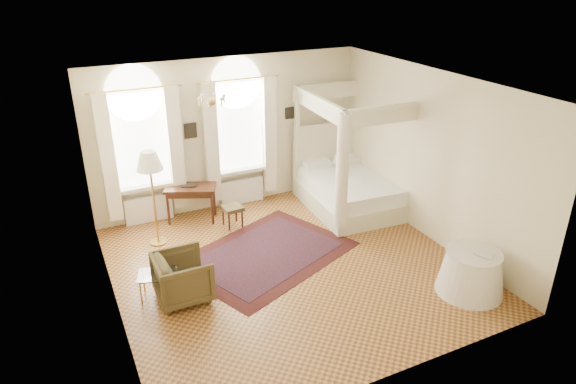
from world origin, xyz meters
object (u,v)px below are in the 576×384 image
(writing_desk, at_px, (191,191))
(stool, at_px, (232,209))
(side_table, at_px, (471,272))
(nightstand, at_px, (340,182))
(coffee_table, at_px, (158,276))
(canopy_bed, at_px, (353,183))
(armchair, at_px, (183,277))
(floor_lamp, at_px, (150,166))

(writing_desk, xyz_separation_m, stool, (0.68, -0.63, -0.29))
(stool, distance_m, side_table, 4.80)
(nightstand, distance_m, writing_desk, 3.59)
(writing_desk, relative_size, coffee_table, 1.57)
(canopy_bed, height_order, stool, canopy_bed)
(stool, relative_size, armchair, 0.52)
(side_table, bearing_deg, floor_lamp, 137.88)
(stool, bearing_deg, floor_lamp, -179.14)
(writing_desk, distance_m, floor_lamp, 1.46)
(canopy_bed, bearing_deg, stool, 173.57)
(canopy_bed, height_order, floor_lamp, canopy_bed)
(writing_desk, relative_size, stool, 2.56)
(canopy_bed, height_order, armchair, canopy_bed)
(nightstand, distance_m, side_table, 4.39)
(coffee_table, bearing_deg, armchair, -31.27)
(coffee_table, height_order, side_table, side_table)
(canopy_bed, relative_size, armchair, 2.98)
(canopy_bed, distance_m, nightstand, 0.84)
(stool, relative_size, coffee_table, 0.61)
(coffee_table, distance_m, side_table, 5.15)
(canopy_bed, height_order, writing_desk, canopy_bed)
(writing_desk, relative_size, armchair, 1.34)
(stool, bearing_deg, coffee_table, -136.96)
(stool, height_order, side_table, side_table)
(armchair, bearing_deg, coffee_table, 58.82)
(canopy_bed, height_order, side_table, canopy_bed)
(floor_lamp, height_order, side_table, floor_lamp)
(stool, height_order, coffee_table, stool)
(writing_desk, distance_m, stool, 0.97)
(coffee_table, height_order, floor_lamp, floor_lamp)
(nightstand, bearing_deg, armchair, -150.97)
(writing_desk, height_order, coffee_table, writing_desk)
(canopy_bed, bearing_deg, side_table, -89.64)
(armchair, distance_m, coffee_table, 0.41)
(coffee_table, bearing_deg, stool, 43.04)
(floor_lamp, bearing_deg, canopy_bed, -3.78)
(canopy_bed, height_order, coffee_table, canopy_bed)
(writing_desk, height_order, side_table, writing_desk)
(stool, xyz_separation_m, side_table, (2.75, -3.93, -0.01))
(stool, distance_m, coffee_table, 2.66)
(writing_desk, distance_m, coffee_table, 2.76)
(armchair, bearing_deg, floor_lamp, -0.67)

